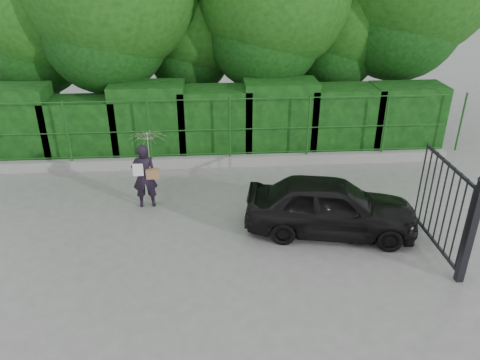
{
  "coord_description": "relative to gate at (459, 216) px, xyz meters",
  "views": [
    {
      "loc": [
        -0.19,
        -8.22,
        5.85
      ],
      "look_at": [
        0.48,
        1.3,
        1.1
      ],
      "focal_mm": 35.0,
      "sensor_mm": 36.0,
      "label": 1
    }
  ],
  "objects": [
    {
      "name": "ground",
      "position": [
        -4.6,
        0.72,
        -1.19
      ],
      "size": [
        80.0,
        80.0,
        0.0
      ],
      "primitive_type": "plane",
      "color": "gray"
    },
    {
      "name": "fence",
      "position": [
        -4.38,
        5.22,
        0.01
      ],
      "size": [
        14.13,
        0.06,
        1.8
      ],
      "color": "#1B521B",
      "rests_on": "kerb"
    },
    {
      "name": "kerb",
      "position": [
        -4.6,
        5.22,
        -1.04
      ],
      "size": [
        14.0,
        0.25,
        0.3
      ],
      "primitive_type": "cube",
      "color": "#9E9E99",
      "rests_on": "ground"
    },
    {
      "name": "woman",
      "position": [
        -6.31,
        2.98,
        0.09
      ],
      "size": [
        0.92,
        0.93,
        1.96
      ],
      "color": "black",
      "rests_on": "ground"
    },
    {
      "name": "gate",
      "position": [
        0.0,
        0.0,
        0.0
      ],
      "size": [
        0.22,
        2.33,
        2.36
      ],
      "color": "black",
      "rests_on": "ground"
    },
    {
      "name": "hedge",
      "position": [
        -4.61,
        6.22,
        -0.12
      ],
      "size": [
        14.2,
        1.2,
        2.29
      ],
      "color": "black",
      "rests_on": "ground"
    },
    {
      "name": "car",
      "position": [
        -2.11,
        1.48,
        -0.54
      ],
      "size": [
        4.03,
        2.22,
        1.3
      ],
      "primitive_type": "imported",
      "rotation": [
        0.0,
        0.0,
        1.38
      ],
      "color": "black",
      "rests_on": "ground"
    }
  ]
}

